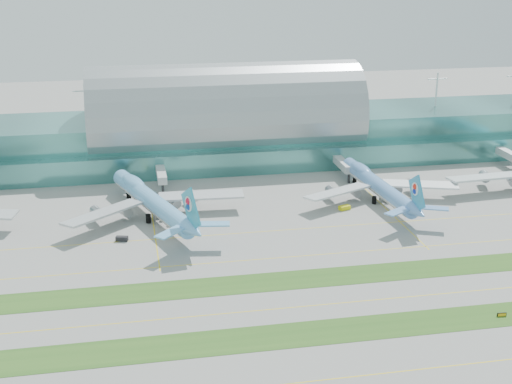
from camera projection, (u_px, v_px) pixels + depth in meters
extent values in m
plane|color=gray|center=(292.00, 283.00, 202.52)|extent=(700.00, 700.00, 0.00)
cube|color=#3D7A75|center=(225.00, 137.00, 320.13)|extent=(340.00, 42.00, 20.00)
cube|color=#3D7A75|center=(233.00, 162.00, 299.44)|extent=(340.00, 8.00, 10.00)
ellipsoid|color=#9EA5A8|center=(225.00, 115.00, 316.90)|extent=(340.00, 46.20, 16.17)
cylinder|color=white|center=(224.00, 97.00, 314.31)|extent=(0.80, 0.80, 16.00)
cube|color=#B2B7B7|center=(161.00, 173.00, 283.60)|extent=(3.50, 22.00, 3.00)
cylinder|color=black|center=(163.00, 189.00, 275.43)|extent=(1.00, 1.00, 4.00)
cube|color=#B2B7B7|center=(342.00, 163.00, 296.80)|extent=(3.50, 22.00, 3.00)
cylinder|color=black|center=(349.00, 178.00, 288.64)|extent=(1.00, 1.00, 4.00)
cube|color=#B2B7B7|center=(507.00, 154.00, 310.00)|extent=(3.50, 22.00, 3.00)
cube|color=#2D591E|center=(318.00, 333.00, 176.47)|extent=(420.00, 12.00, 0.08)
cube|color=#2D591E|center=(290.00, 280.00, 204.36)|extent=(420.00, 12.00, 0.08)
cube|color=yellow|center=(342.00, 378.00, 157.89)|extent=(420.00, 0.35, 0.01)
cube|color=yellow|center=(304.00, 306.00, 189.50)|extent=(420.00, 0.35, 0.01)
cube|color=yellow|center=(278.00, 258.00, 219.25)|extent=(420.00, 0.35, 0.01)
cube|color=yellow|center=(264.00, 231.00, 239.70)|extent=(420.00, 0.35, 0.01)
cylinder|color=#69B0E7|center=(152.00, 201.00, 250.12)|extent=(26.43, 61.71, 6.31)
ellipsoid|color=#69B0E7|center=(134.00, 183.00, 264.08)|extent=(11.89, 20.08, 4.49)
cone|color=#69B0E7|center=(119.00, 176.00, 278.06)|extent=(7.62, 6.86, 6.31)
cone|color=#69B0E7|center=(194.00, 231.00, 220.44)|extent=(8.64, 10.60, 5.99)
cube|color=silver|center=(103.00, 213.00, 240.01)|extent=(28.08, 25.78, 1.24)
cylinder|color=gray|center=(111.00, 212.00, 247.36)|extent=(5.09, 6.41, 3.46)
cube|color=silver|center=(201.00, 195.00, 257.15)|extent=(30.89, 9.29, 1.24)
cylinder|color=gray|center=(184.00, 199.00, 260.21)|extent=(5.09, 6.41, 3.46)
cube|color=teal|center=(191.00, 209.00, 220.04)|extent=(4.91, 12.85, 14.67)
cylinder|color=silver|center=(189.00, 204.00, 220.38)|extent=(2.45, 4.92, 4.88)
cylinder|color=black|center=(129.00, 194.00, 271.34)|extent=(1.83, 1.83, 3.05)
cylinder|color=black|center=(148.00, 219.00, 246.86)|extent=(1.83, 1.83, 3.05)
cylinder|color=black|center=(165.00, 215.00, 249.72)|extent=(1.83, 1.83, 3.05)
cylinder|color=#6094D4|center=(378.00, 186.00, 268.11)|extent=(9.97, 58.11, 5.78)
ellipsoid|color=#6094D4|center=(361.00, 169.00, 282.40)|extent=(6.76, 17.94, 4.12)
cone|color=#6094D4|center=(347.00, 163.00, 296.60)|extent=(6.11, 5.07, 5.78)
cone|color=#6094D4|center=(418.00, 212.00, 237.89)|extent=(6.09, 8.77, 5.50)
cube|color=silver|center=(338.00, 192.00, 262.44)|extent=(28.22, 18.65, 1.14)
cylinder|color=gray|center=(343.00, 192.00, 268.70)|extent=(3.54, 5.35, 3.17)
cube|color=silver|center=(420.00, 184.00, 270.61)|extent=(28.80, 15.26, 1.14)
cylinder|color=gray|center=(404.00, 186.00, 274.83)|extent=(3.54, 5.35, 3.17)
cube|color=#2C93C5|center=(417.00, 194.00, 237.69)|extent=(1.45, 12.27, 13.45)
cylinder|color=white|center=(416.00, 189.00, 238.09)|extent=(1.16, 4.53, 4.48)
cylinder|color=black|center=(355.00, 179.00, 289.60)|extent=(1.68, 1.68, 2.80)
cylinder|color=black|center=(374.00, 200.00, 265.41)|extent=(1.68, 1.68, 2.80)
cylinder|color=black|center=(388.00, 199.00, 266.77)|extent=(1.68, 1.68, 2.80)
cube|color=white|center=(489.00, 177.00, 276.43)|extent=(33.53, 10.60, 1.34)
cylinder|color=#999BA1|center=(498.00, 178.00, 282.17)|extent=(5.43, 6.91, 3.74)
cube|color=black|center=(122.00, 239.00, 231.67)|extent=(4.23, 2.59, 1.57)
cube|color=black|center=(174.00, 223.00, 244.91)|extent=(4.04, 2.19, 1.37)
cube|color=yellow|center=(344.00, 208.00, 259.54)|extent=(4.63, 3.36, 1.52)
cube|color=black|center=(412.00, 204.00, 263.55)|extent=(4.10, 2.94, 1.51)
cube|color=black|center=(502.00, 315.00, 184.11)|extent=(2.55, 0.41, 1.07)
cube|color=yellow|center=(502.00, 315.00, 183.95)|extent=(2.14, 0.18, 0.78)
cylinder|color=black|center=(498.00, 316.00, 184.11)|extent=(0.12, 0.12, 0.49)
cylinder|color=black|center=(505.00, 315.00, 184.31)|extent=(0.12, 0.12, 0.49)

